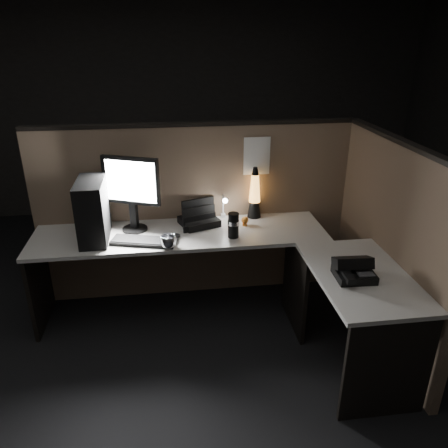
{
  "coord_description": "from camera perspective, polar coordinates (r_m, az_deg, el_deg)",
  "views": [
    {
      "loc": [
        -0.23,
        -2.54,
        2.18
      ],
      "look_at": [
        0.16,
        0.35,
        0.9
      ],
      "focal_mm": 35.0,
      "sensor_mm": 36.0,
      "label": 1
    }
  ],
  "objects": [
    {
      "name": "figurine",
      "position": [
        3.55,
        2.75,
        0.52
      ],
      "size": [
        0.06,
        0.06,
        0.06
      ],
      "primitive_type": "sphere",
      "color": "orange",
      "rests_on": "desk"
    },
    {
      "name": "desk_phone",
      "position": [
        2.93,
        16.52,
        -5.73
      ],
      "size": [
        0.25,
        0.26,
        0.14
      ],
      "rotation": [
        0.0,
        0.0,
        -0.05
      ],
      "color": "black",
      "rests_on": "desk"
    },
    {
      "name": "partition_right",
      "position": [
        3.38,
        20.62,
        -2.88
      ],
      "size": [
        0.06,
        1.66,
        1.5
      ],
      "primitive_type": "cube",
      "color": "brown",
      "rests_on": "ground"
    },
    {
      "name": "partition_back",
      "position": [
        3.76,
        -3.67,
        1.36
      ],
      "size": [
        2.66,
        0.06,
        1.5
      ],
      "primitive_type": "cube",
      "color": "brown",
      "rests_on": "ground"
    },
    {
      "name": "keyboard",
      "position": [
        3.33,
        -10.41,
        -2.24
      ],
      "size": [
        0.51,
        0.29,
        0.02
      ],
      "primitive_type": "cube",
      "rotation": [
        0.0,
        0.0,
        -0.27
      ],
      "color": "black",
      "rests_on": "desk"
    },
    {
      "name": "organizer",
      "position": [
        3.58,
        -3.3,
        0.72
      ],
      "size": [
        0.35,
        0.33,
        0.22
      ],
      "rotation": [
        0.0,
        0.0,
        0.34
      ],
      "color": "black",
      "rests_on": "desk"
    },
    {
      "name": "steel_mug",
      "position": [
        3.21,
        -7.3,
        -2.32
      ],
      "size": [
        0.16,
        0.16,
        0.1
      ],
      "primitive_type": "imported",
      "rotation": [
        0.0,
        0.0,
        0.41
      ],
      "color": "silver",
      "rests_on": "desk"
    },
    {
      "name": "monitor",
      "position": [
        3.45,
        -12.01,
        4.78
      ],
      "size": [
        0.44,
        0.22,
        0.59
      ],
      "rotation": [
        0.0,
        0.0,
        -0.4
      ],
      "color": "black",
      "rests_on": "desk"
    },
    {
      "name": "desk",
      "position": [
        3.24,
        0.5,
        -5.78
      ],
      "size": [
        2.6,
        1.6,
        0.73
      ],
      "color": "#BAB7B0",
      "rests_on": "ground"
    },
    {
      "name": "floor",
      "position": [
        3.35,
        -2.07,
        -16.79
      ],
      "size": [
        6.0,
        6.0,
        0.0
      ],
      "primitive_type": "plane",
      "color": "black",
      "rests_on": "ground"
    },
    {
      "name": "clip_lamp",
      "position": [
        3.64,
        0.01,
        2.42
      ],
      "size": [
        0.04,
        0.16,
        0.21
      ],
      "color": "white",
      "rests_on": "desk"
    },
    {
      "name": "lava_lamp",
      "position": [
        3.68,
        4.01,
        3.58
      ],
      "size": [
        0.12,
        0.12,
        0.44
      ],
      "color": "black",
      "rests_on": "desk"
    },
    {
      "name": "room_shell",
      "position": [
        2.61,
        -2.6,
        11.38
      ],
      "size": [
        6.0,
        6.0,
        6.0
      ],
      "color": "silver",
      "rests_on": "ground"
    },
    {
      "name": "pinned_paper",
      "position": [
        3.63,
        4.31,
        8.84
      ],
      "size": [
        0.22,
        0.0,
        0.31
      ],
      "primitive_type": "cube",
      "color": "white",
      "rests_on": "partition_back"
    },
    {
      "name": "mouse",
      "position": [
        3.37,
        -6.45,
        -1.54
      ],
      "size": [
        0.1,
        0.07,
        0.04
      ],
      "primitive_type": "ellipsoid",
      "rotation": [
        0.0,
        0.0,
        -0.08
      ],
      "color": "black",
      "rests_on": "desk"
    },
    {
      "name": "travel_mug",
      "position": [
        3.33,
        1.23,
        -0.17
      ],
      "size": [
        0.09,
        0.09,
        0.2
      ],
      "primitive_type": "cylinder",
      "color": "black",
      "rests_on": "desk"
    },
    {
      "name": "pc_tower",
      "position": [
        3.4,
        -16.75,
        1.71
      ],
      "size": [
        0.2,
        0.44,
        0.46
      ],
      "primitive_type": "cube",
      "rotation": [
        0.0,
        0.0,
        0.02
      ],
      "color": "black",
      "rests_on": "desk"
    }
  ]
}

